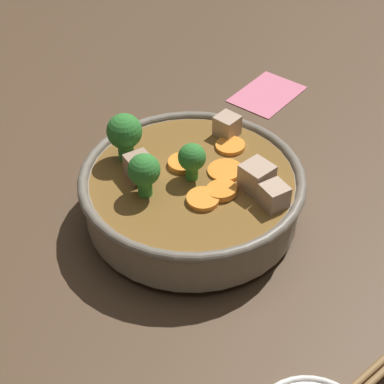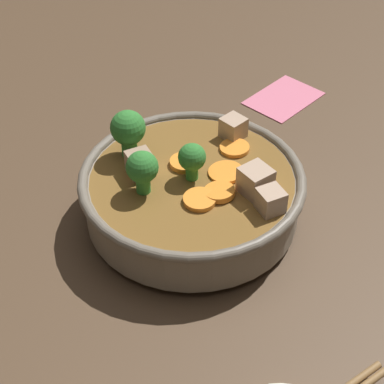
% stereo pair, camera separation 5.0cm
% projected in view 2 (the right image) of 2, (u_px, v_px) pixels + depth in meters
% --- Properties ---
extents(ground_plane, '(3.00, 3.00, 0.00)m').
position_uv_depth(ground_plane, '(192.00, 218.00, 0.77)').
color(ground_plane, '#4C3826').
extents(stirfry_bowl, '(0.26, 0.26, 0.12)m').
position_uv_depth(stirfry_bowl, '(191.00, 190.00, 0.74)').
color(stirfry_bowl, slate).
rests_on(stirfry_bowl, ground_plane).
extents(napkin, '(0.13, 0.10, 0.00)m').
position_uv_depth(napkin, '(284.00, 98.00, 0.97)').
color(napkin, '#D16B84').
rests_on(napkin, ground_plane).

